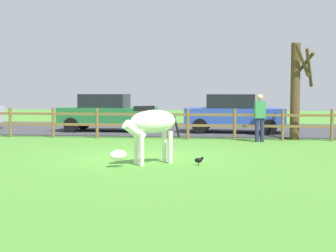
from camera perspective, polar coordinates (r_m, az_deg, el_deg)
ground_plane at (r=13.24m, az=-2.86°, el=-3.63°), size 60.00×60.00×0.00m
parking_asphalt at (r=22.40m, az=1.24°, el=-0.35°), size 28.00×7.40×0.05m
paddock_fence at (r=18.11m, az=-0.38°, el=0.51°), size 21.96×0.11×1.12m
bare_tree at (r=18.37m, az=14.46°, el=4.19°), size 0.84×1.30×3.44m
zebra at (r=11.98m, az=-2.04°, el=0.01°), size 1.59×1.40×1.41m
crow_on_grass at (r=11.90m, az=3.56°, el=-3.90°), size 0.22×0.10×0.20m
parked_car_blue at (r=20.54m, az=7.58°, el=1.49°), size 4.09×2.06×1.56m
parked_car_green at (r=21.20m, az=-6.93°, el=1.57°), size 4.01×1.89×1.56m
visitor_near_fence at (r=17.37m, az=10.43°, el=1.18°), size 0.40×0.28×1.64m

